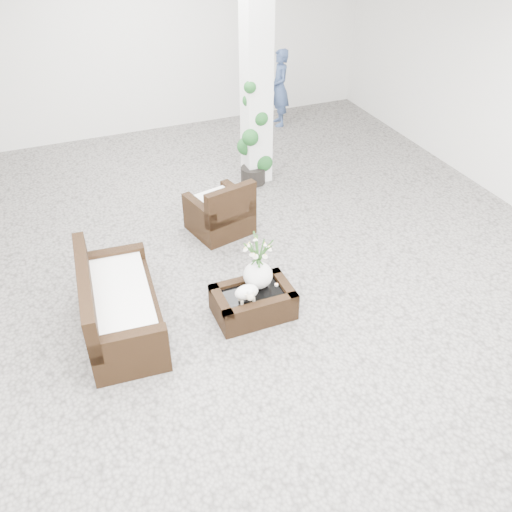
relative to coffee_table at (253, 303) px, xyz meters
name	(u,v)px	position (x,y,z in m)	size (l,w,h in m)	color
ground	(253,292)	(0.14, 0.36, -0.16)	(11.00, 11.00, 0.00)	gray
column	(256,73)	(1.34, 3.16, 1.59)	(0.40, 0.40, 3.50)	white
coffee_table	(253,303)	(0.00, 0.00, 0.00)	(0.90, 0.60, 0.31)	black
sheep_figurine	(247,293)	(-0.12, -0.10, 0.26)	(0.28, 0.23, 0.21)	white
planter_narcissus	(258,258)	(0.10, 0.10, 0.56)	(0.44, 0.44, 0.80)	white
tealight	(276,285)	(0.30, 0.02, 0.17)	(0.04, 0.04, 0.03)	white
armchair	(219,205)	(0.24, 1.86, 0.25)	(0.77, 0.74, 0.82)	black
loveseat	(120,299)	(-1.45, 0.32, 0.28)	(1.63, 0.78, 0.87)	black
topiary	(253,135)	(1.23, 3.03, 0.68)	(0.45, 0.45, 1.67)	#16451A
shopper	(280,88)	(2.65, 5.13, 0.58)	(0.54, 0.35, 1.47)	#334773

